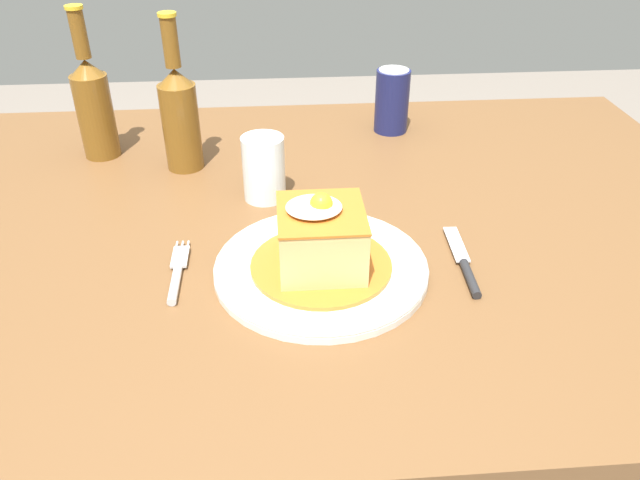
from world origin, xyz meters
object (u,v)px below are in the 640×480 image
at_px(fork, 177,275).
at_px(beer_bottle_amber_far, 93,103).
at_px(knife, 466,268).
at_px(main_plate, 321,267).
at_px(beer_bottle_amber, 180,114).
at_px(soda_can, 392,101).
at_px(drinking_glass, 264,172).

xyz_separation_m(fork, beer_bottle_amber_far, (-0.18, 0.40, 0.09)).
bearing_deg(fork, knife, -1.95).
height_order(main_plate, beer_bottle_amber, beer_bottle_amber).
bearing_deg(main_plate, soda_can, 69.67).
relative_size(fork, drinking_glass, 1.34).
bearing_deg(soda_can, beer_bottle_amber, -160.95).
bearing_deg(soda_can, beer_bottle_amber_far, -172.42).
xyz_separation_m(soda_can, beer_bottle_amber_far, (-0.55, -0.07, 0.04)).
distance_m(fork, soda_can, 0.61).
height_order(soda_can, beer_bottle_amber_far, beer_bottle_amber_far).
xyz_separation_m(beer_bottle_amber_far, drinking_glass, (0.30, -0.19, -0.05)).
xyz_separation_m(knife, beer_bottle_amber_far, (-0.57, 0.42, 0.09)).
relative_size(beer_bottle_amber, drinking_glass, 2.53).
height_order(beer_bottle_amber_far, drinking_glass, beer_bottle_amber_far).
bearing_deg(soda_can, fork, -127.77).
xyz_separation_m(beer_bottle_amber, drinking_glass, (0.14, -0.12, -0.05)).
bearing_deg(main_plate, beer_bottle_amber, 122.14).
xyz_separation_m(main_plate, fork, (-0.19, 0.00, -0.00)).
xyz_separation_m(fork, knife, (0.39, -0.01, 0.00)).
relative_size(fork, beer_bottle_amber, 0.53).
xyz_separation_m(main_plate, drinking_glass, (-0.07, 0.22, 0.04)).
relative_size(main_plate, beer_bottle_amber, 1.08).
xyz_separation_m(main_plate, soda_can, (0.18, 0.48, 0.05)).
xyz_separation_m(knife, drinking_glass, (-0.27, 0.23, 0.04)).
bearing_deg(beer_bottle_amber_far, fork, -65.89).
bearing_deg(beer_bottle_amber, knife, -40.83).
bearing_deg(beer_bottle_amber_far, drinking_glass, -32.02).
bearing_deg(main_plate, drinking_glass, 108.88).
distance_m(main_plate, knife, 0.20).
bearing_deg(main_plate, fork, 179.70).
bearing_deg(soda_can, knife, -87.86).
bearing_deg(soda_can, main_plate, -110.33).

